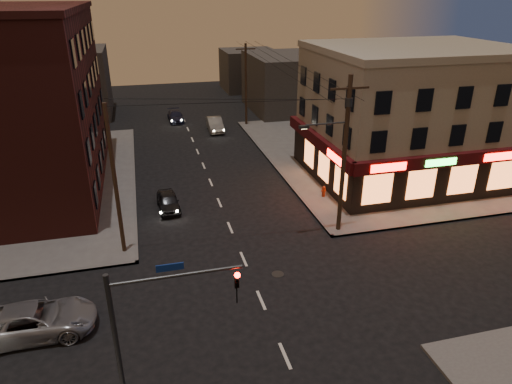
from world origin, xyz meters
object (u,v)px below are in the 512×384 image
object	(u,v)px
sedan_mid	(215,124)
fire_hydrant	(324,191)
sedan_near	(168,202)
sedan_far	(176,116)
suv_cross	(34,321)

from	to	relation	value
sedan_mid	fire_hydrant	world-z (taller)	sedan_mid
sedan_near	sedan_far	xyz separation A→B (m)	(2.74, 23.90, -0.01)
sedan_far	sedan_mid	bearing A→B (deg)	-54.23
sedan_far	suv_cross	bearing A→B (deg)	-106.86
sedan_near	sedan_far	size ratio (longest dim) A/B	0.87
sedan_mid	fire_hydrant	distance (m)	20.42
suv_cross	sedan_mid	bearing A→B (deg)	-23.84
suv_cross	sedan_far	bearing A→B (deg)	-15.06
sedan_near	sedan_far	bearing A→B (deg)	80.44
suv_cross	sedan_far	world-z (taller)	suv_cross
sedan_mid	fire_hydrant	bearing A→B (deg)	-74.53
suv_cross	fire_hydrant	distance (m)	21.32
fire_hydrant	suv_cross	bearing A→B (deg)	-150.10
suv_cross	fire_hydrant	bearing A→B (deg)	-59.93
suv_cross	fire_hydrant	xyz separation A→B (m)	(18.48, 10.63, -0.14)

